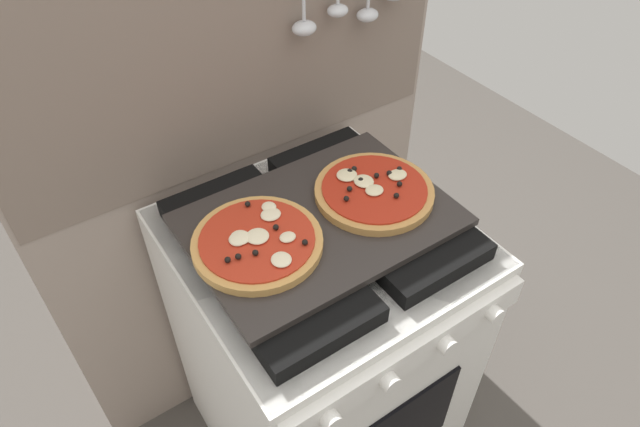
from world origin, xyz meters
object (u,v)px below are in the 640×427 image
Objects in this scene: pizza_right at (374,190)px; pizza_left at (258,241)px; stove at (320,345)px; baking_tray at (320,220)px.

pizza_left is at bearing 178.63° from pizza_right.
stove is 0.46m from baking_tray.
baking_tray is at bearing 90.00° from stove.
baking_tray is at bearing -0.29° from pizza_left.
baking_tray is at bearing 177.46° from pizza_right.
pizza_right is (0.28, -0.01, -0.00)m from pizza_left.
pizza_left is (-0.15, 0.00, 0.02)m from baking_tray.
stove is 0.50m from pizza_left.
stove is 1.67× the size of baking_tray.
pizza_right is at bearing -1.37° from pizza_left.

